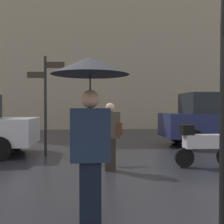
# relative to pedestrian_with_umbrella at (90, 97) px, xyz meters

# --- Properties ---
(pedestrian_with_umbrella) EXTENTS (0.93, 0.93, 2.03)m
(pedestrian_with_umbrella) POSITION_rel_pedestrian_with_umbrella_xyz_m (0.00, 0.00, 0.00)
(pedestrian_with_umbrella) COLOR black
(pedestrian_with_umbrella) RESTS_ON ground
(pedestrian_with_bag) EXTENTS (0.47, 0.24, 1.52)m
(pedestrian_with_bag) POSITION_rel_pedestrian_with_umbrella_xyz_m (0.50, 2.81, -0.69)
(pedestrian_with_bag) COLOR #2A241E
(pedestrian_with_bag) RESTS_ON ground
(parked_scooter) EXTENTS (1.50, 0.32, 1.23)m
(parked_scooter) POSITION_rel_pedestrian_with_umbrella_xyz_m (2.75, 2.97, -1.00)
(parked_scooter) COLOR black
(parked_scooter) RESTS_ON ground
(parked_car_right) EXTENTS (4.56, 1.83, 1.94)m
(parked_car_right) POSITION_rel_pedestrian_with_umbrella_xyz_m (4.96, 6.32, -0.57)
(parked_car_right) COLOR #1E234C
(parked_car_right) RESTS_ON ground
(street_signpost) EXTENTS (1.08, 0.08, 2.91)m
(street_signpost) POSITION_rel_pedestrian_with_umbrella_xyz_m (-1.24, 4.84, 0.21)
(street_signpost) COLOR black
(street_signpost) RESTS_ON ground
(building_block) EXTENTS (18.18, 2.05, 12.11)m
(building_block) POSITION_rel_pedestrian_with_umbrella_xyz_m (-0.05, 14.74, 4.50)
(building_block) COLOR gray
(building_block) RESTS_ON ground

